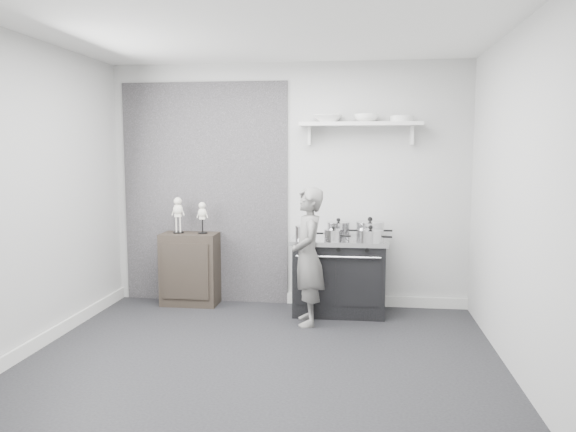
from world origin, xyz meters
name	(u,v)px	position (x,y,z in m)	size (l,w,h in m)	color
ground	(260,360)	(0.00, 0.00, 0.00)	(4.00, 4.00, 0.00)	black
room_shell	(252,162)	(-0.09, 0.15, 1.64)	(4.02, 3.62, 2.71)	#B3B3B1
wall_shelf	(360,125)	(0.80, 1.68, 2.01)	(1.30, 0.26, 0.24)	silver
stove	(339,275)	(0.60, 1.48, 0.41)	(1.01, 0.63, 0.81)	black
side_cabinet	(190,269)	(-1.09, 1.61, 0.41)	(0.63, 0.37, 0.81)	black
child	(308,257)	(0.30, 1.05, 0.69)	(0.50, 0.33, 1.37)	slate
pot_front_left	(305,232)	(0.24, 1.39, 0.88)	(0.30, 0.21, 0.18)	silver
pot_back_left	(338,229)	(0.58, 1.58, 0.89)	(0.34, 0.25, 0.21)	silver
pot_back_right	(370,230)	(0.92, 1.57, 0.90)	(0.39, 0.30, 0.22)	silver
pot_front_right	(370,236)	(0.92, 1.27, 0.87)	(0.35, 0.26, 0.17)	silver
pot_front_center	(333,235)	(0.54, 1.31, 0.87)	(0.28, 0.19, 0.15)	silver
skeleton_full	(178,212)	(-1.22, 1.61, 1.05)	(0.13, 0.08, 0.47)	silver
skeleton_torso	(202,215)	(-0.94, 1.61, 1.02)	(0.11, 0.07, 0.41)	silver
bowl_large	(328,119)	(0.45, 1.67, 2.08)	(0.31, 0.31, 0.08)	white
bowl_small	(366,118)	(0.86, 1.67, 2.08)	(0.26, 0.26, 0.08)	white
plate_stack	(402,119)	(1.23, 1.67, 2.07)	(0.25, 0.25, 0.06)	silver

